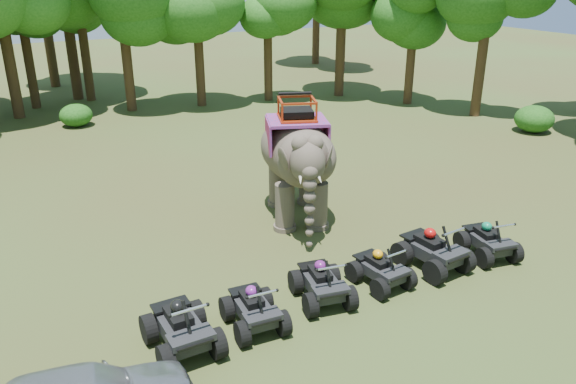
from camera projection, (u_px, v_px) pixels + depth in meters
name	position (u px, v px, depth m)	size (l,w,h in m)	color
ground	(309.00, 274.00, 14.76)	(110.00, 110.00, 0.00)	#47381E
elephant	(297.00, 158.00, 17.50)	(2.04, 4.64, 3.90)	#4F4539
atv_0	(181.00, 322.00, 11.63)	(1.33, 1.83, 1.36)	black
atv_1	(254.00, 304.00, 12.40)	(1.17, 1.60, 1.19)	black
atv_2	(322.00, 278.00, 13.37)	(1.21, 1.66, 1.23)	black
atv_3	(381.00, 265.00, 14.07)	(1.12, 1.53, 1.14)	black
atv_4	(434.00, 245.00, 14.81)	(1.34, 1.84, 1.36)	black
atv_5	(489.00, 237.00, 15.46)	(1.18, 1.61, 1.20)	black
tree_0	(125.00, 39.00, 30.03)	(5.46, 5.46, 7.81)	#195114
tree_1	(198.00, 42.00, 31.29)	(4.98, 4.98, 7.12)	#195114
tree_2	(268.00, 45.00, 32.70)	(4.56, 4.56, 6.51)	#195114
tree_3	(341.00, 23.00, 33.47)	(6.14, 6.14, 8.77)	#195114
tree_4	(412.00, 45.00, 31.82)	(4.70, 4.70, 6.71)	#195114
tree_5	(483.00, 46.00, 28.99)	(5.16, 5.16, 7.38)	#195114
tree_28	(27.00, 47.00, 30.79)	(4.74, 4.74, 6.77)	#195114
tree_29	(66.00, 12.00, 32.30)	(7.06, 7.06, 10.09)	#195114
tree_31	(317.00, 5.00, 44.74)	(6.51, 6.51, 9.30)	#195114
tree_33	(43.00, 6.00, 35.77)	(7.23, 7.23, 10.33)	#195114
tree_34	(83.00, 36.00, 32.45)	(5.29, 5.29, 7.56)	#195114
tree_35	(343.00, 16.00, 42.02)	(5.67, 5.67, 8.10)	#195114
tree_37	(4.00, 31.00, 28.28)	(6.25, 6.25, 8.94)	#195114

